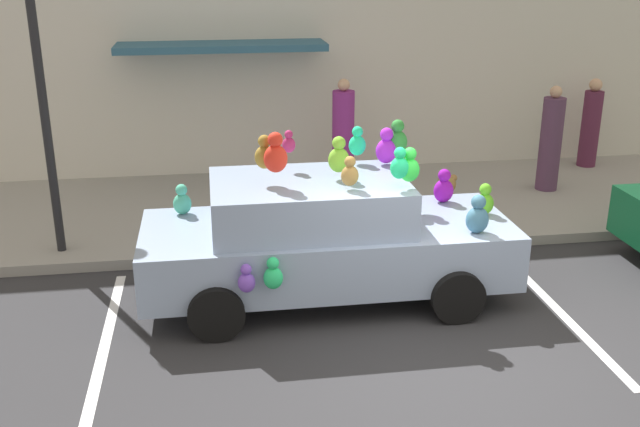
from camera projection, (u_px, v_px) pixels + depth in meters
ground_plane at (441, 365)px, 7.76m from camera, size 60.00×60.00×0.00m
sidewalk at (351, 205)px, 12.39m from camera, size 24.00×4.00×0.15m
storefront_building at (329, 4)px, 13.32m from camera, size 24.00×1.25×6.40m
parking_stripe_front at (558, 309)px, 8.95m from camera, size 0.12×3.60×0.01m
parking_stripe_rear at (105, 343)px, 8.18m from camera, size 0.12×3.60×0.01m
plush_covered_car at (324, 236)px, 9.01m from camera, size 4.50×2.03×2.20m
teddy_bear_on_sidewalk at (446, 199)px, 11.39m from camera, size 0.38×0.32×0.73m
street_lamp_post at (38, 65)px, 9.46m from camera, size 0.28×0.28×4.26m
pedestrian_near_shopfront at (343, 138)px, 12.84m from camera, size 0.39×0.39×1.91m
pedestrian_walking_past at (591, 126)px, 14.10m from camera, size 0.35×0.35×1.70m
pedestrian_by_lamp at (551, 142)px, 12.69m from camera, size 0.38×0.38×1.82m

